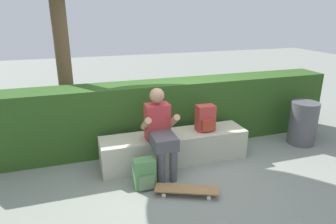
{
  "coord_description": "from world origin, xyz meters",
  "views": [
    {
      "loc": [
        -1.38,
        -3.59,
        2.22
      ],
      "look_at": [
        -0.12,
        0.31,
        0.83
      ],
      "focal_mm": 32.02,
      "sensor_mm": 36.0,
      "label": 1
    }
  ],
  "objects_px": {
    "skateboard_near_person": "(187,189)",
    "backpack_on_bench": "(206,118)",
    "bench_main": "(175,147)",
    "person_skater": "(160,129)",
    "backpack_on_ground": "(145,174)",
    "trash_bin": "(303,123)"
  },
  "relations": [
    {
      "from": "person_skater",
      "to": "backpack_on_ground",
      "type": "xyz_separation_m",
      "value": [
        -0.32,
        -0.34,
        -0.46
      ]
    },
    {
      "from": "bench_main",
      "to": "backpack_on_ground",
      "type": "relative_size",
      "value": 5.6
    },
    {
      "from": "bench_main",
      "to": "skateboard_near_person",
      "type": "height_order",
      "value": "bench_main"
    },
    {
      "from": "bench_main",
      "to": "backpack_on_bench",
      "type": "xyz_separation_m",
      "value": [
        0.5,
        -0.01,
        0.42
      ]
    },
    {
      "from": "bench_main",
      "to": "trash_bin",
      "type": "bearing_deg",
      "value": -1.43
    },
    {
      "from": "backpack_on_ground",
      "to": "trash_bin",
      "type": "distance_m",
      "value": 2.99
    },
    {
      "from": "trash_bin",
      "to": "backpack_on_bench",
      "type": "bearing_deg",
      "value": 178.47
    },
    {
      "from": "backpack_on_bench",
      "to": "skateboard_near_person",
      "type": "bearing_deg",
      "value": -125.98
    },
    {
      "from": "backpack_on_bench",
      "to": "person_skater",
      "type": "bearing_deg",
      "value": -164.87
    },
    {
      "from": "person_skater",
      "to": "backpack_on_ground",
      "type": "relative_size",
      "value": 3.01
    },
    {
      "from": "trash_bin",
      "to": "bench_main",
      "type": "bearing_deg",
      "value": 178.57
    },
    {
      "from": "person_skater",
      "to": "backpack_on_ground",
      "type": "distance_m",
      "value": 0.66
    },
    {
      "from": "bench_main",
      "to": "trash_bin",
      "type": "height_order",
      "value": "trash_bin"
    },
    {
      "from": "bench_main",
      "to": "backpack_on_ground",
      "type": "xyz_separation_m",
      "value": [
        -0.61,
        -0.57,
        -0.03
      ]
    },
    {
      "from": "backpack_on_bench",
      "to": "backpack_on_ground",
      "type": "distance_m",
      "value": 1.32
    },
    {
      "from": "bench_main",
      "to": "person_skater",
      "type": "relative_size",
      "value": 1.86
    },
    {
      "from": "backpack_on_bench",
      "to": "trash_bin",
      "type": "relative_size",
      "value": 0.54
    },
    {
      "from": "backpack_on_ground",
      "to": "trash_bin",
      "type": "xyz_separation_m",
      "value": [
        2.95,
        0.51,
        0.18
      ]
    },
    {
      "from": "skateboard_near_person",
      "to": "trash_bin",
      "type": "distance_m",
      "value": 2.64
    },
    {
      "from": "person_skater",
      "to": "trash_bin",
      "type": "height_order",
      "value": "person_skater"
    },
    {
      "from": "skateboard_near_person",
      "to": "backpack_on_bench",
      "type": "height_order",
      "value": "backpack_on_bench"
    },
    {
      "from": "person_skater",
      "to": "backpack_on_bench",
      "type": "relative_size",
      "value": 3.01
    }
  ]
}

